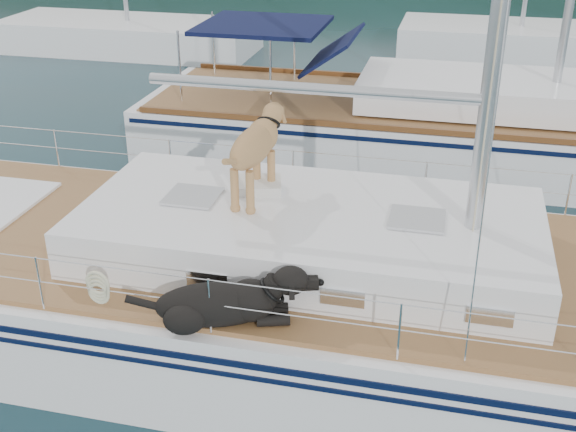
# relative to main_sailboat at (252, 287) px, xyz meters

# --- Properties ---
(ground) EXTENTS (120.00, 120.00, 0.00)m
(ground) POSITION_rel_main_sailboat_xyz_m (-0.09, 0.01, -0.68)
(ground) COLOR black
(ground) RESTS_ON ground
(main_sailboat) EXTENTS (12.00, 3.98, 14.01)m
(main_sailboat) POSITION_rel_main_sailboat_xyz_m (0.00, 0.00, 0.00)
(main_sailboat) COLOR white
(main_sailboat) RESTS_ON ground
(neighbor_sailboat) EXTENTS (11.00, 3.50, 13.30)m
(neighbor_sailboat) POSITION_rel_main_sailboat_xyz_m (1.68, 6.62, -0.06)
(neighbor_sailboat) COLOR white
(neighbor_sailboat) RESTS_ON ground
(bg_boat_west) EXTENTS (8.00, 3.00, 11.65)m
(bg_boat_west) POSITION_rel_main_sailboat_xyz_m (-8.09, 14.01, -0.24)
(bg_boat_west) COLOR white
(bg_boat_west) RESTS_ON ground
(bg_boat_center) EXTENTS (7.20, 3.00, 11.65)m
(bg_boat_center) POSITION_rel_main_sailboat_xyz_m (3.91, 16.01, -0.23)
(bg_boat_center) COLOR white
(bg_boat_center) RESTS_ON ground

